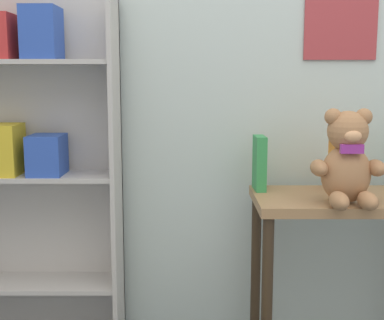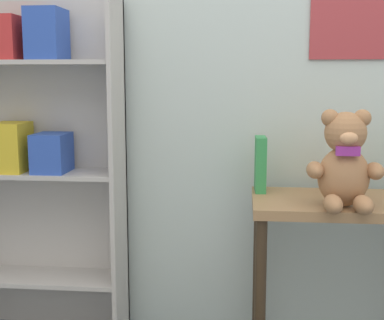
% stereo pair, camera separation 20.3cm
% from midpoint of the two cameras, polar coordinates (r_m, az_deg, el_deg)
% --- Properties ---
extents(wall_back, '(4.80, 0.07, 2.50)m').
position_cam_midpoint_polar(wall_back, '(2.27, 13.08, 12.82)').
color(wall_back, silver).
rests_on(wall_back, ground_plane).
extents(bookshelf_side, '(0.72, 0.24, 1.39)m').
position_cam_midpoint_polar(bookshelf_side, '(2.26, -13.90, 1.12)').
color(bookshelf_side, '#BCB7B2').
rests_on(bookshelf_side, ground_plane).
extents(display_table, '(0.66, 0.40, 0.64)m').
position_cam_midpoint_polar(display_table, '(2.09, 18.42, -7.03)').
color(display_table, '#9E754C').
rests_on(display_table, ground_plane).
extents(teddy_bear, '(0.26, 0.23, 0.34)m').
position_cam_midpoint_polar(teddy_bear, '(1.91, 18.95, -0.37)').
color(teddy_bear, '#A8754C').
rests_on(teddy_bear, display_table).
extents(book_standing_green, '(0.04, 0.12, 0.21)m').
position_cam_midpoint_polar(book_standing_green, '(2.10, 10.07, -0.46)').
color(book_standing_green, '#33934C').
rests_on(book_standing_green, display_table).
extents(book_standing_orange, '(0.03, 0.12, 0.19)m').
position_cam_midpoint_polar(book_standing_orange, '(2.15, 18.02, -0.82)').
color(book_standing_orange, orange).
rests_on(book_standing_orange, display_table).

